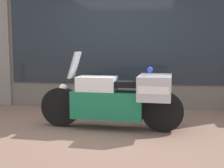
{
  "coord_description": "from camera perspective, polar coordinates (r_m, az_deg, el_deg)",
  "views": [
    {
      "loc": [
        0.81,
        -4.98,
        1.39
      ],
      "look_at": [
        0.03,
        0.57,
        0.69
      ],
      "focal_mm": 50.0,
      "sensor_mm": 36.0,
      "label": 1
    }
  ],
  "objects": [
    {
      "name": "window_display",
      "position": [
        7.08,
        4.54,
        -0.57
      ],
      "size": [
        5.49,
        0.3,
        1.85
      ],
      "color": "slate",
      "rests_on": "ground"
    },
    {
      "name": "ground_plane",
      "position": [
        5.23,
        -1.23,
        -8.3
      ],
      "size": [
        60.0,
        60.0,
        0.0
      ],
      "primitive_type": "plane",
      "color": "#7A5B4C"
    },
    {
      "name": "shop_building",
      "position": [
        7.09,
        -2.21,
        9.06
      ],
      "size": [
        6.88,
        0.55,
        3.25
      ],
      "color": "#6B6056",
      "rests_on": "ground"
    },
    {
      "name": "paramedic_motorcycle",
      "position": [
        5.14,
        1.63,
        -2.4
      ],
      "size": [
        2.41,
        0.82,
        1.28
      ],
      "rotation": [
        0.0,
        0.0,
        3.08
      ],
      "color": "black",
      "rests_on": "ground"
    }
  ]
}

